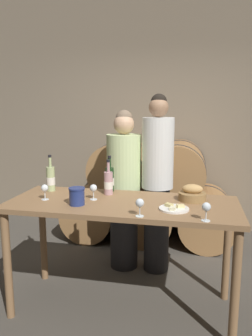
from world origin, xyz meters
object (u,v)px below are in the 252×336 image
wine_glass_far_left (45,189)px  wine_glass_center (140,204)px  bread_basket (192,194)px  person_right (157,182)px  wine_bottle_white (51,179)px  wine_glass_left (93,189)px  person_left (124,190)px  blue_crock (77,196)px  wine_bottle_rose (108,183)px  cheese_plate (174,208)px  wine_glass_right (206,208)px  tasting_table (122,216)px  wine_bottle_red (110,179)px

wine_glass_far_left → wine_glass_center: size_ratio=1.00×
bread_basket → person_right: bearing=121.5°
wine_bottle_white → wine_glass_left: 0.51m
person_left → blue_crock: 0.92m
blue_crock → wine_glass_left: 0.19m
wine_bottle_white → wine_bottle_rose: (0.54, -0.01, -0.01)m
wine_glass_left → person_right: bearing=58.2°
person_left → blue_crock: size_ratio=12.10×
wine_bottle_white → wine_glass_left: wine_bottle_white is taller
cheese_plate → wine_glass_far_left: bearing=177.1°
wine_bottle_rose → person_right: bearing=55.1°
wine_glass_left → wine_bottle_white: bearing=156.7°
blue_crock → wine_glass_left: size_ratio=1.07×
cheese_plate → wine_glass_left: bearing=168.4°
wine_glass_left → wine_glass_center: 0.56m
person_left → wine_glass_right: bearing=-53.3°
person_right → wine_glass_far_left: size_ratio=14.10×
blue_crock → cheese_plate: bearing=2.4°
wine_glass_left → wine_glass_right: 0.95m
blue_crock → wine_glass_right: size_ratio=1.07×
blue_crock → bread_basket: size_ratio=0.62×
blue_crock → wine_bottle_rose: bearing=66.0°
blue_crock → wine_glass_right: (0.97, -0.17, 0.02)m
blue_crock → tasting_table: bearing=24.8°
cheese_plate → wine_glass_left: wine_glass_left is taller
cheese_plate → wine_glass_center: 0.31m
tasting_table → cheese_plate: cheese_plate is taller
wine_glass_right → cheese_plate: bearing=137.5°
person_left → wine_glass_left: (-0.10, -0.72, 0.18)m
tasting_table → wine_bottle_white: bearing=163.0°
blue_crock → wine_glass_far_left: 0.32m
person_left → cheese_plate: bearing=-56.5°
person_left → wine_bottle_rose: size_ratio=5.38×
tasting_table → person_left: bearing=101.1°
tasting_table → wine_glass_far_left: wine_glass_far_left is taller
person_left → tasting_table: bearing=-78.9°
person_right → wine_bottle_white: size_ratio=5.50×
cheese_plate → wine_bottle_red: bearing=144.6°
tasting_table → wine_glass_far_left: (-0.63, -0.07, 0.21)m
wine_bottle_rose → tasting_table: bearing=-50.8°
wine_bottle_rose → bread_basket: wine_bottle_rose is taller
wine_glass_left → wine_bottle_rose: bearing=67.9°
wine_glass_left → wine_glass_center: (0.44, -0.34, 0.00)m
wine_bottle_rose → wine_glass_center: (0.36, -0.53, -0.01)m
person_right → bread_basket: (0.35, -0.57, 0.05)m
wine_bottle_rose → wine_glass_left: (-0.08, -0.19, -0.01)m
wine_glass_left → blue_crock: bearing=-116.0°
wine_glass_right → wine_glass_left: bearing=159.0°
bread_basket → cheese_plate: bearing=-114.6°
wine_bottle_red → wine_bottle_rose: wine_bottle_red is taller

